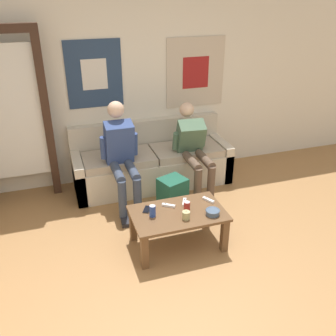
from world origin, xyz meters
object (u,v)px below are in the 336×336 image
backpack (173,196)px  game_controller_far_center (169,205)px  game_controller_near_left (184,202)px  game_controller_near_right (208,200)px  coffee_table (178,218)px  person_seated_adult (121,152)px  ceramic_bowl (213,212)px  couch (152,163)px  drink_can_blue (152,211)px  drink_can_red (187,207)px  cell_phone (147,209)px  pillar_candle (186,215)px  person_seated_teen (193,147)px

backpack → game_controller_far_center: bearing=-113.9°
game_controller_near_left → game_controller_near_right: size_ratio=1.01×
coffee_table → person_seated_adult: bearing=109.2°
ceramic_bowl → backpack: bearing=100.4°
couch → drink_can_blue: couch is taller
backpack → game_controller_far_center: game_controller_far_center is taller
drink_can_blue → game_controller_near_left: size_ratio=0.86×
game_controller_near_right → game_controller_far_center: 0.45m
backpack → drink_can_red: size_ratio=3.49×
backpack → game_controller_far_center: (-0.23, -0.52, 0.22)m
backpack → game_controller_near_right: size_ratio=3.02×
couch → backpack: size_ratio=4.93×
backpack → drink_can_red: bearing=-97.2°
ceramic_bowl → cell_phone: size_ratio=0.98×
coffee_table → drink_can_red: 0.17m
backpack → pillar_candle: (-0.14, -0.80, 0.25)m
drink_can_red → cell_phone: drink_can_red is taller
drink_can_blue → game_controller_near_left: (0.39, 0.13, -0.05)m
ceramic_bowl → game_controller_far_center: ceramic_bowl is taller
backpack → ceramic_bowl: bearing=-79.6°
person_seated_teen → game_controller_near_left: person_seated_teen is taller
person_seated_adult → drink_can_red: 1.19m
couch → game_controller_far_center: bearing=-98.0°
backpack → person_seated_adult: bearing=144.3°
drink_can_blue → game_controller_near_right: 0.67m
backpack → game_controller_near_left: game_controller_near_left is taller
ceramic_bowl → cell_phone: ceramic_bowl is taller
couch → drink_can_red: (-0.04, -1.46, 0.18)m
cell_phone → game_controller_far_center: bearing=-1.5°
game_controller_far_center → cell_phone: game_controller_far_center is taller
game_controller_far_center → person_seated_adult: bearing=108.6°
couch → coffee_table: bearing=-94.9°
coffee_table → game_controller_near_left: game_controller_near_left is taller
coffee_table → game_controller_far_center: game_controller_far_center is taller
ceramic_bowl → drink_can_blue: (-0.59, 0.17, 0.03)m
person_seated_adult → backpack: 0.82m
coffee_table → cell_phone: (-0.29, 0.14, 0.08)m
coffee_table → ceramic_bowl: bearing=-25.1°
drink_can_red → game_controller_far_center: 0.22m
backpack → game_controller_near_right: (0.21, -0.55, 0.22)m
game_controller_near_left → person_seated_adult: bearing=118.5°
couch → pillar_candle: (-0.09, -1.57, 0.16)m
coffee_table → game_controller_far_center: size_ratio=7.12×
couch → drink_can_blue: (-0.39, -1.42, 0.18)m
ceramic_bowl → game_controller_far_center: size_ratio=1.09×
person_seated_adult → cell_phone: bearing=-85.5°
couch → person_seated_adult: bearing=-141.4°
person_seated_adult → drink_can_blue: 1.06m
pillar_candle → game_controller_near_left: pillar_candle is taller
drink_can_blue → game_controller_far_center: size_ratio=0.91×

